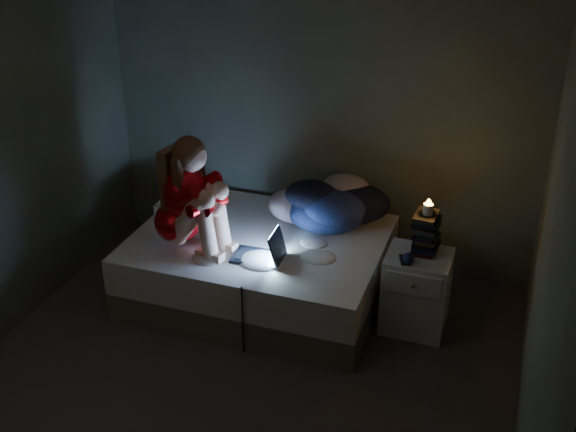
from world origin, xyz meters
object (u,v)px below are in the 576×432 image
at_px(woman, 176,189).
at_px(phone, 405,260).
at_px(nightstand, 416,291).
at_px(candle, 428,209).
at_px(laptop, 257,243).
at_px(bed, 260,266).

xyz_separation_m(woman, phone, (1.69, 0.14, -0.35)).
relative_size(nightstand, candle, 7.64).
bearing_deg(nightstand, laptop, -166.10).
xyz_separation_m(bed, phone, (1.15, -0.13, 0.36)).
relative_size(candle, phone, 0.57).
bearing_deg(woman, candle, 20.99).
bearing_deg(bed, woman, -153.13).
bearing_deg(woman, bed, 38.00).
bearing_deg(candle, woman, -170.14).
distance_m(bed, woman, 0.92).
bearing_deg(phone, woman, 166.46).
bearing_deg(nightstand, phone, -128.25).
bearing_deg(candle, nightstand, -106.71).
bearing_deg(laptop, phone, 6.86).
xyz_separation_m(woman, candle, (1.79, 0.31, -0.02)).
xyz_separation_m(candle, phone, (-0.10, -0.17, -0.33)).
height_order(nightstand, phone, phone).
distance_m(woman, phone, 1.73).
xyz_separation_m(woman, nightstand, (1.77, 0.24, -0.66)).
bearing_deg(bed, nightstand, -1.21).
distance_m(woman, nightstand, 1.91).
distance_m(nightstand, phone, 0.34).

